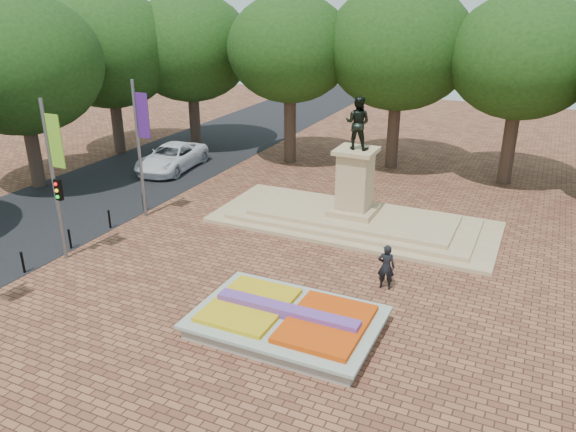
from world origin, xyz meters
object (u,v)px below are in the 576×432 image
(van, at_px, (172,157))
(flower_bed, at_px, (287,321))
(monument, at_px, (354,208))
(pedestrian, at_px, (386,267))

(van, bearing_deg, flower_bed, -49.28)
(monument, relative_size, van, 2.36)
(van, xyz_separation_m, pedestrian, (17.02, -9.45, 0.10))
(pedestrian, bearing_deg, monument, -65.87)
(flower_bed, height_order, pedestrian, pedestrian)
(monument, height_order, van, monument)
(flower_bed, bearing_deg, van, 137.02)
(flower_bed, height_order, monument, monument)
(monument, distance_m, pedestrian, 6.54)
(flower_bed, distance_m, van, 20.22)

